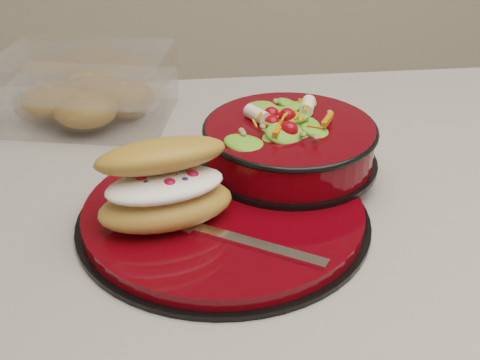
{
  "coord_description": "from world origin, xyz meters",
  "views": [
    {
      "loc": [
        -0.28,
        -0.64,
        1.3
      ],
      "look_at": [
        -0.21,
        -0.02,
        0.94
      ],
      "focal_mm": 50.0,
      "sensor_mm": 36.0,
      "label": 1
    }
  ],
  "objects": [
    {
      "name": "dinner_plate",
      "position": [
        -0.23,
        -0.05,
        0.91
      ],
      "size": [
        0.31,
        0.31,
        0.02
      ],
      "rotation": [
        0.0,
        0.0,
        0.4
      ],
      "color": "black",
      "rests_on": "island_counter"
    },
    {
      "name": "salad_bowl",
      "position": [
        -0.15,
        0.04,
        0.95
      ],
      "size": [
        0.21,
        0.21,
        0.09
      ],
      "rotation": [
        0.0,
        0.0,
        -0.31
      ],
      "color": "black",
      "rests_on": "dinner_plate"
    },
    {
      "name": "croissant",
      "position": [
        -0.29,
        -0.06,
        0.96
      ],
      "size": [
        0.15,
        0.12,
        0.08
      ],
      "rotation": [
        0.0,
        0.0,
        0.24
      ],
      "color": "#CC8A3E",
      "rests_on": "dinner_plate"
    },
    {
      "name": "fork",
      "position": [
        -0.23,
        -0.1,
        0.92
      ],
      "size": [
        0.17,
        0.11,
        0.0
      ],
      "rotation": [
        0.0,
        0.0,
        1.01
      ],
      "color": "silver",
      "rests_on": "dinner_plate"
    },
    {
      "name": "pastry_box",
      "position": [
        -0.4,
        0.24,
        0.94
      ],
      "size": [
        0.25,
        0.21,
        0.09
      ],
      "rotation": [
        0.0,
        0.0,
        -0.22
      ],
      "color": "white",
      "rests_on": "island_counter"
    }
  ]
}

